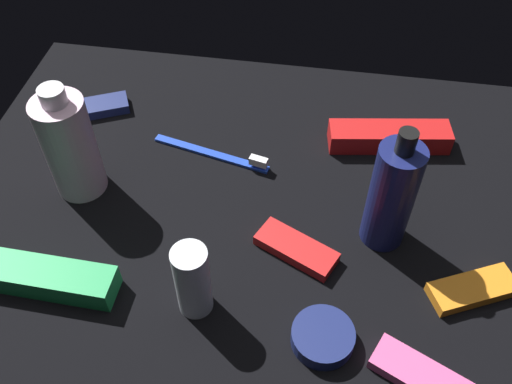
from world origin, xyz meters
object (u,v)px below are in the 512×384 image
(deodorant_stick, at_px, (193,281))
(snack_bar_pink, at_px, (420,375))
(bodywash_bottle, at_px, (71,143))
(toothbrush_blue, at_px, (218,154))
(lotion_bottle, at_px, (392,195))
(snack_bar_navy, at_px, (95,108))
(toothpaste_box_green, at_px, (43,277))
(toothpaste_box_red, at_px, (389,137))
(snack_bar_red, at_px, (296,249))
(cream_tin_left, at_px, (323,337))
(snack_bar_orange, at_px, (473,289))

(deodorant_stick, xyz_separation_m, snack_bar_pink, (-0.26, 0.05, -0.04))
(bodywash_bottle, distance_m, deodorant_stick, 0.26)
(toothbrush_blue, relative_size, snack_bar_pink, 1.71)
(lotion_bottle, relative_size, snack_bar_navy, 1.73)
(toothbrush_blue, height_order, snack_bar_pink, toothbrush_blue)
(snack_bar_pink, bearing_deg, toothpaste_box_green, 18.73)
(lotion_bottle, relative_size, toothpaste_box_red, 1.02)
(lotion_bottle, bearing_deg, deodorant_stick, 32.89)
(toothbrush_blue, height_order, toothpaste_box_red, toothpaste_box_red)
(snack_bar_pink, bearing_deg, toothpaste_box_red, -59.47)
(deodorant_stick, distance_m, snack_bar_pink, 0.26)
(deodorant_stick, relative_size, snack_bar_navy, 0.99)
(toothpaste_box_red, distance_m, snack_bar_red, 0.24)
(deodorant_stick, xyz_separation_m, cream_tin_left, (-0.15, 0.02, -0.04))
(deodorant_stick, bearing_deg, snack_bar_pink, 169.04)
(lotion_bottle, xyz_separation_m, toothpaste_box_red, (-0.01, -0.17, -0.06))
(cream_tin_left, bearing_deg, toothpaste_box_red, -101.93)
(toothbrush_blue, xyz_separation_m, snack_bar_pink, (-0.28, 0.29, 0.00))
(snack_bar_orange, bearing_deg, lotion_bottle, -58.35)
(snack_bar_red, distance_m, snack_bar_navy, 0.41)
(toothpaste_box_green, bearing_deg, toothbrush_blue, -121.77)
(toothbrush_blue, height_order, cream_tin_left, same)
(snack_bar_orange, bearing_deg, bodywash_bottle, -35.79)
(snack_bar_navy, xyz_separation_m, cream_tin_left, (-0.39, 0.33, 0.00))
(toothpaste_box_red, relative_size, snack_bar_orange, 1.69)
(toothpaste_box_red, bearing_deg, lotion_bottle, 78.76)
(toothpaste_box_green, xyz_separation_m, cream_tin_left, (-0.33, 0.02, -0.01))
(toothpaste_box_red, height_order, snack_bar_red, toothpaste_box_red)
(snack_bar_pink, distance_m, cream_tin_left, 0.11)
(lotion_bottle, bearing_deg, toothpaste_box_green, 19.44)
(snack_bar_navy, bearing_deg, bodywash_bottle, 78.96)
(toothpaste_box_red, xyz_separation_m, snack_bar_orange, (-0.10, 0.24, -0.01))
(snack_bar_red, xyz_separation_m, snack_bar_navy, (0.34, -0.22, 0.00))
(deodorant_stick, relative_size, snack_bar_orange, 0.99)
(lotion_bottle, distance_m, toothpaste_box_red, 0.18)
(deodorant_stick, bearing_deg, snack_bar_orange, -168.07)
(snack_bar_navy, bearing_deg, cream_tin_left, 113.98)
(snack_bar_red, bearing_deg, toothpaste_box_red, -92.38)
(cream_tin_left, bearing_deg, snack_bar_pink, 165.99)
(toothbrush_blue, relative_size, snack_bar_orange, 1.71)
(toothbrush_blue, bearing_deg, snack_bar_navy, -17.77)
(bodywash_bottle, xyz_separation_m, snack_bar_orange, (-0.52, 0.09, -0.07))
(snack_bar_navy, bearing_deg, toothbrush_blue, 137.07)
(cream_tin_left, bearing_deg, snack_bar_red, -69.84)
(bodywash_bottle, relative_size, snack_bar_red, 1.63)
(snack_bar_red, bearing_deg, toothbrush_blue, -23.54)
(snack_bar_pink, bearing_deg, deodorant_stick, 13.87)
(snack_bar_navy, bearing_deg, snack_bar_red, 122.43)
(lotion_bottle, distance_m, cream_tin_left, 0.19)
(toothpaste_box_red, bearing_deg, snack_bar_navy, -9.18)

